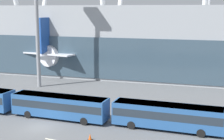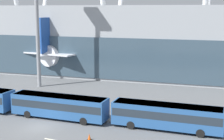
{
  "view_description": "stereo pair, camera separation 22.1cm",
  "coord_description": "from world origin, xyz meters",
  "px_view_note": "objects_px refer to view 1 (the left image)",
  "views": [
    {
      "loc": [
        20.58,
        -35.99,
        14.52
      ],
      "look_at": [
        3.2,
        19.81,
        4.0
      ],
      "focal_mm": 55.0,
      "sensor_mm": 36.0,
      "label": 1
    },
    {
      "loc": [
        20.79,
        -35.93,
        14.52
      ],
      "look_at": [
        3.2,
        19.81,
        4.0
      ],
      "focal_mm": 55.0,
      "sensor_mm": 36.0,
      "label": 2
    }
  ],
  "objects_px": {
    "airliner_at_gate_far": "(86,50)",
    "traffic_cone_1": "(90,137)",
    "shuttle_bus_2": "(167,115)",
    "floodlight_mast": "(36,0)",
    "shuttle_bus_1": "(60,105)"
  },
  "relations": [
    {
      "from": "airliner_at_gate_far",
      "to": "traffic_cone_1",
      "type": "bearing_deg",
      "value": -145.22
    },
    {
      "from": "shuttle_bus_2",
      "to": "floodlight_mast",
      "type": "distance_m",
      "value": 34.02
    },
    {
      "from": "airliner_at_gate_far",
      "to": "floodlight_mast",
      "type": "bearing_deg",
      "value": -169.71
    },
    {
      "from": "airliner_at_gate_far",
      "to": "floodlight_mast",
      "type": "height_order",
      "value": "floodlight_mast"
    },
    {
      "from": "airliner_at_gate_far",
      "to": "shuttle_bus_2",
      "type": "height_order",
      "value": "airliner_at_gate_far"
    },
    {
      "from": "airliner_at_gate_far",
      "to": "shuttle_bus_1",
      "type": "relative_size",
      "value": 2.74
    },
    {
      "from": "airliner_at_gate_far",
      "to": "shuttle_bus_2",
      "type": "xyz_separation_m",
      "value": [
        25.44,
        -37.96,
        -2.74
      ]
    },
    {
      "from": "airliner_at_gate_far",
      "to": "traffic_cone_1",
      "type": "relative_size",
      "value": 51.1
    },
    {
      "from": "airliner_at_gate_far",
      "to": "shuttle_bus_1",
      "type": "distance_m",
      "value": 39.67
    },
    {
      "from": "shuttle_bus_1",
      "to": "airliner_at_gate_far",
      "type": "bearing_deg",
      "value": 109.19
    },
    {
      "from": "shuttle_bus_2",
      "to": "floodlight_mast",
      "type": "xyz_separation_m",
      "value": [
        -26.39,
        16.18,
        14.12
      ]
    },
    {
      "from": "floodlight_mast",
      "to": "airliner_at_gate_far",
      "type": "bearing_deg",
      "value": 87.49
    },
    {
      "from": "floodlight_mast",
      "to": "shuttle_bus_2",
      "type": "bearing_deg",
      "value": -31.51
    },
    {
      "from": "airliner_at_gate_far",
      "to": "traffic_cone_1",
      "type": "distance_m",
      "value": 47.48
    },
    {
      "from": "shuttle_bus_2",
      "to": "traffic_cone_1",
      "type": "distance_m",
      "value": 9.84
    }
  ]
}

